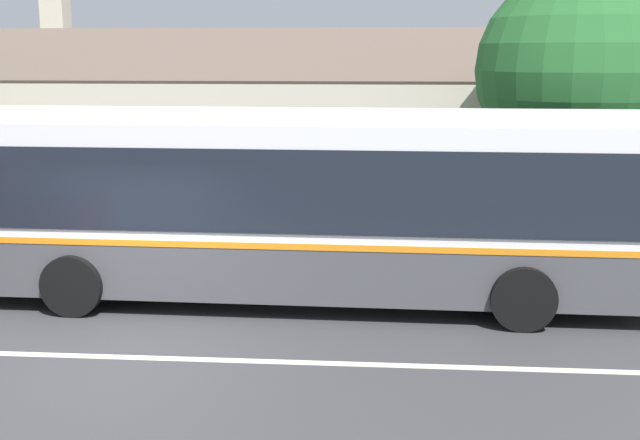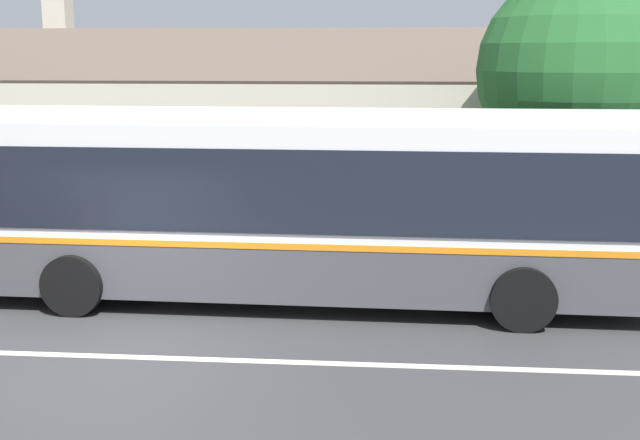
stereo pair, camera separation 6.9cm
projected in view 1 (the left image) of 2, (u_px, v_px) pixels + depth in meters
ground_plane at (109, 357)px, 11.12m from camera, size 300.00×300.00×0.00m
sidewalk_far at (204, 249)px, 16.96m from camera, size 60.00×3.00×0.15m
lane_divider_stripe at (109, 357)px, 11.12m from camera, size 60.00×0.16×0.01m
community_building at (262, 134)px, 23.43m from camera, size 23.62×8.17×5.87m
transit_bus at (290, 200)px, 13.43m from camera, size 12.21×2.94×3.19m
bench_by_building at (25, 231)px, 16.43m from camera, size 1.54×0.51×0.94m
street_tree_primary at (577, 71)px, 16.56m from camera, size 4.20×4.20×5.88m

